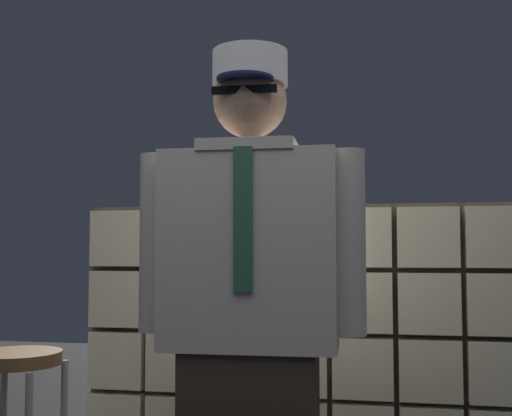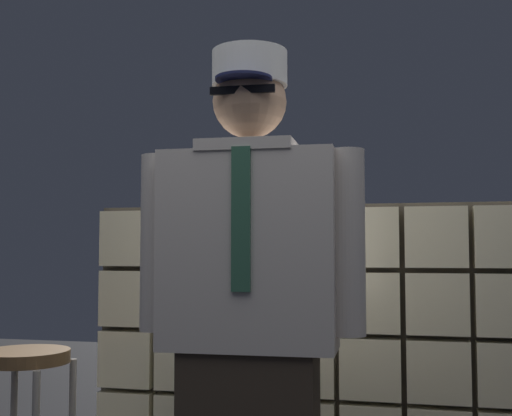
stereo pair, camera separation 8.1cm
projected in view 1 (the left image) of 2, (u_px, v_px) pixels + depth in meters
glass_block_wall at (298, 365)px, 2.75m from camera, size 1.91×0.10×1.37m
standing_person at (250, 325)px, 1.97m from camera, size 0.70×0.30×1.77m
bar_stool at (16, 403)px, 2.48m from camera, size 0.34×0.34×0.76m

